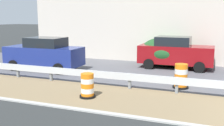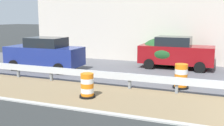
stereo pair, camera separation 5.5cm
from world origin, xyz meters
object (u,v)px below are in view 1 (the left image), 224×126
(traffic_barrel_nearest, at_px, (181,77))
(traffic_barrel_close, at_px, (87,87))
(car_lead_near_lane, at_px, (44,54))
(utility_pole_near, at_px, (94,4))
(car_mid_far_lane, at_px, (175,52))

(traffic_barrel_nearest, xyz_separation_m, traffic_barrel_close, (-2.82, 3.29, -0.06))
(car_lead_near_lane, bearing_deg, traffic_barrel_close, 139.33)
(car_lead_near_lane, xyz_separation_m, utility_pole_near, (5.78, -0.64, 3.18))
(traffic_barrel_nearest, bearing_deg, car_mid_far_lane, 11.49)
(car_mid_far_lane, bearing_deg, car_lead_near_lane, -155.10)
(traffic_barrel_close, relative_size, car_mid_far_lane, 0.22)
(traffic_barrel_nearest, bearing_deg, traffic_barrel_close, 130.57)
(traffic_barrel_close, bearing_deg, utility_pole_near, 23.49)
(car_mid_far_lane, height_order, utility_pole_near, utility_pole_near)
(car_lead_near_lane, relative_size, car_mid_far_lane, 1.05)
(traffic_barrel_close, distance_m, car_lead_near_lane, 6.46)
(car_lead_near_lane, bearing_deg, car_mid_far_lane, -155.79)
(utility_pole_near, bearing_deg, traffic_barrel_close, -156.51)
(utility_pole_near, bearing_deg, traffic_barrel_nearest, -133.01)
(traffic_barrel_close, bearing_deg, car_lead_near_lane, 50.22)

